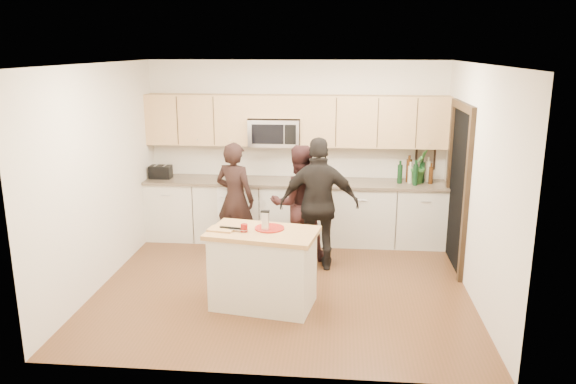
# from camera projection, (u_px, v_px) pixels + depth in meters

# --- Properties ---
(floor) EXTENTS (4.50, 4.50, 0.00)m
(floor) POSITION_uv_depth(u_px,v_px,m) (283.00, 285.00, 7.02)
(floor) COLOR brown
(floor) RESTS_ON ground
(room_shell) EXTENTS (4.52, 4.02, 2.71)m
(room_shell) POSITION_uv_depth(u_px,v_px,m) (283.00, 148.00, 6.58)
(room_shell) COLOR beige
(room_shell) RESTS_ON ground
(back_cabinetry) EXTENTS (4.50, 0.66, 0.94)m
(back_cabinetry) POSITION_uv_depth(u_px,v_px,m) (295.00, 211.00, 8.53)
(back_cabinetry) COLOR beige
(back_cabinetry) RESTS_ON ground
(upper_cabinetry) EXTENTS (4.50, 0.33, 0.75)m
(upper_cabinetry) POSITION_uv_depth(u_px,v_px,m) (298.00, 119.00, 8.32)
(upper_cabinetry) COLOR tan
(upper_cabinetry) RESTS_ON ground
(microwave) EXTENTS (0.76, 0.41, 0.40)m
(microwave) POSITION_uv_depth(u_px,v_px,m) (275.00, 132.00, 8.36)
(microwave) COLOR silver
(microwave) RESTS_ON ground
(doorway) EXTENTS (0.06, 1.25, 2.20)m
(doorway) POSITION_uv_depth(u_px,v_px,m) (458.00, 182.00, 7.39)
(doorway) COLOR black
(doorway) RESTS_ON ground
(framed_picture) EXTENTS (0.30, 0.03, 0.38)m
(framed_picture) POSITION_uv_depth(u_px,v_px,m) (425.00, 157.00, 8.43)
(framed_picture) COLOR black
(framed_picture) RESTS_ON ground
(dish_towel) EXTENTS (0.34, 0.60, 0.48)m
(dish_towel) POSITION_uv_depth(u_px,v_px,m) (230.00, 191.00, 8.35)
(dish_towel) COLOR white
(dish_towel) RESTS_ON ground
(island) EXTENTS (1.30, 0.89, 0.90)m
(island) POSITION_uv_depth(u_px,v_px,m) (263.00, 268.00, 6.35)
(island) COLOR beige
(island) RESTS_ON ground
(red_plate) EXTENTS (0.34, 0.34, 0.02)m
(red_plate) POSITION_uv_depth(u_px,v_px,m) (269.00, 228.00, 6.31)
(red_plate) COLOR maroon
(red_plate) RESTS_ON island
(box_grater) EXTENTS (0.09, 0.06, 0.22)m
(box_grater) POSITION_uv_depth(u_px,v_px,m) (265.00, 220.00, 6.21)
(box_grater) COLOR silver
(box_grater) RESTS_ON red_plate
(drink_glass) EXTENTS (0.08, 0.08, 0.09)m
(drink_glass) POSITION_uv_depth(u_px,v_px,m) (244.00, 228.00, 6.21)
(drink_glass) COLOR maroon
(drink_glass) RESTS_ON island
(cutting_board) EXTENTS (0.32, 0.24, 0.02)m
(cutting_board) POSITION_uv_depth(u_px,v_px,m) (221.00, 229.00, 6.27)
(cutting_board) COLOR #AE8448
(cutting_board) RESTS_ON island
(tongs) EXTENTS (0.25, 0.07, 0.02)m
(tongs) POSITION_uv_depth(u_px,v_px,m) (230.00, 228.00, 6.26)
(tongs) COLOR black
(tongs) RESTS_ON cutting_board
(knife) EXTENTS (0.21, 0.06, 0.01)m
(knife) POSITION_uv_depth(u_px,v_px,m) (238.00, 230.00, 6.20)
(knife) COLOR silver
(knife) RESTS_ON cutting_board
(toaster) EXTENTS (0.32, 0.20, 0.20)m
(toaster) POSITION_uv_depth(u_px,v_px,m) (161.00, 172.00, 8.55)
(toaster) COLOR black
(toaster) RESTS_ON back_cabinetry
(bottle_cluster) EXTENTS (0.52, 0.32, 0.40)m
(bottle_cluster) POSITION_uv_depth(u_px,v_px,m) (416.00, 171.00, 8.23)
(bottle_cluster) COLOR black
(bottle_cluster) RESTS_ON back_cabinetry
(orchid) EXTENTS (0.36, 0.35, 0.52)m
(orchid) POSITION_uv_depth(u_px,v_px,m) (419.00, 166.00, 8.21)
(orchid) COLOR #316E2C
(orchid) RESTS_ON back_cabinetry
(woman_left) EXTENTS (0.69, 0.57, 1.61)m
(woman_left) POSITION_uv_depth(u_px,v_px,m) (235.00, 199.00, 7.91)
(woman_left) COLOR black
(woman_left) RESTS_ON ground
(woman_center) EXTENTS (0.93, 0.81, 1.62)m
(woman_center) POSITION_uv_depth(u_px,v_px,m) (299.00, 203.00, 7.68)
(woman_center) COLOR #321919
(woman_center) RESTS_ON ground
(woman_right) EXTENTS (1.06, 0.48, 1.77)m
(woman_right) POSITION_uv_depth(u_px,v_px,m) (319.00, 205.00, 7.34)
(woman_right) COLOR black
(woman_right) RESTS_ON ground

